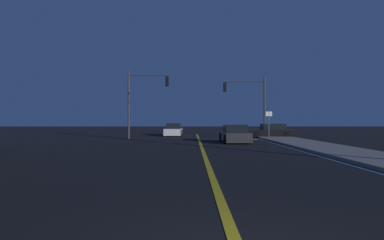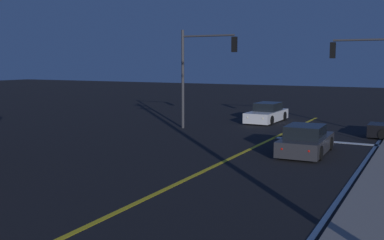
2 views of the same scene
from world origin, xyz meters
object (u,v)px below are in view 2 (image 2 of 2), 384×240
at_px(car_lead_oncoming_charcoal, 306,141).
at_px(traffic_signal_near_right, 377,68).
at_px(traffic_signal_far_left, 201,64).
at_px(car_parked_curb_white, 267,114).

relative_size(car_lead_oncoming_charcoal, traffic_signal_near_right, 0.75).
bearing_deg(traffic_signal_near_right, car_lead_oncoming_charcoal, 69.29).
height_order(traffic_signal_near_right, traffic_signal_far_left, traffic_signal_far_left).
height_order(car_parked_curb_white, car_lead_oncoming_charcoal, same).
distance_m(car_parked_curb_white, traffic_signal_near_right, 9.13).
height_order(car_lead_oncoming_charcoal, traffic_signal_far_left, traffic_signal_far_left).
relative_size(car_parked_curb_white, car_lead_oncoming_charcoal, 1.07).
xyz_separation_m(car_lead_oncoming_charcoal, traffic_signal_far_left, (-7.72, 4.63, 3.50)).
xyz_separation_m(car_parked_curb_white, traffic_signal_far_left, (-2.51, -5.45, 3.50)).
bearing_deg(traffic_signal_far_left, car_parked_curb_white, 65.29).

